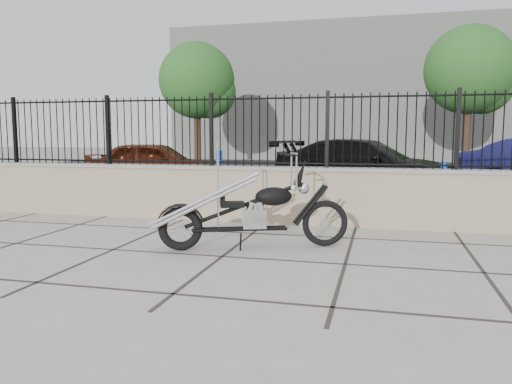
{
  "coord_description": "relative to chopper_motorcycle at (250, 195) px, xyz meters",
  "views": [
    {
      "loc": [
        1.88,
        -5.74,
        1.51
      ],
      "look_at": [
        0.23,
        0.81,
        0.72
      ],
      "focal_mm": 35.0,
      "sensor_mm": 36.0,
      "label": 1
    }
  ],
  "objects": [
    {
      "name": "ground_plane",
      "position": [
        -0.23,
        -0.51,
        -0.72
      ],
      "size": [
        90.0,
        90.0,
        0.0
      ],
      "primitive_type": "plane",
      "color": "#99968E",
      "rests_on": "ground"
    },
    {
      "name": "iron_fence",
      "position": [
        -0.23,
        1.99,
        0.84
      ],
      "size": [
        14.0,
        0.08,
        1.2
      ],
      "primitive_type": "cube",
      "color": "black",
      "rests_on": "retaining_wall"
    },
    {
      "name": "car_red",
      "position": [
        -4.59,
        6.75,
        -0.06
      ],
      "size": [
        4.05,
        2.09,
        1.32
      ],
      "primitive_type": "imported",
      "rotation": [
        0.0,
        0.0,
        1.71
      ],
      "color": "#48180A",
      "rests_on": "parking_lot"
    },
    {
      "name": "bollard_a",
      "position": [
        -1.86,
        4.3,
        -0.15
      ],
      "size": [
        0.15,
        0.15,
        1.14
      ],
      "primitive_type": "cylinder",
      "rotation": [
        0.0,
        0.0,
        -0.12
      ],
      "color": "#0D38CF",
      "rests_on": "ground_plane"
    },
    {
      "name": "background_building",
      "position": [
        -0.23,
        25.99,
        3.28
      ],
      "size": [
        22.0,
        6.0,
        8.0
      ],
      "primitive_type": "cube",
      "color": "beige",
      "rests_on": "ground_plane"
    },
    {
      "name": "parking_lot",
      "position": [
        -0.23,
        11.99,
        -0.72
      ],
      "size": [
        30.0,
        30.0,
        0.0
      ],
      "primitive_type": "plane",
      "color": "black",
      "rests_on": "ground"
    },
    {
      "name": "chopper_motorcycle",
      "position": [
        0.0,
        0.0,
        0.0
      ],
      "size": [
        2.39,
        1.26,
        1.44
      ],
      "primitive_type": null,
      "rotation": [
        0.0,
        0.0,
        0.37
      ],
      "color": "black",
      "rests_on": "ground_plane"
    },
    {
      "name": "tree_left",
      "position": [
        -6.71,
        15.7,
        3.38
      ],
      "size": [
        3.47,
        3.47,
        5.86
      ],
      "rotation": [
        0.0,
        0.0,
        0.43
      ],
      "color": "#382619",
      "rests_on": "ground_plane"
    },
    {
      "name": "bollard_b",
      "position": [
        2.8,
        3.77,
        -0.23
      ],
      "size": [
        0.14,
        0.14,
        0.99
      ],
      "primitive_type": "cylinder",
      "rotation": [
        0.0,
        0.0,
        -0.21
      ],
      "color": "#0B3CB0",
      "rests_on": "ground_plane"
    },
    {
      "name": "tree_right",
      "position": [
        5.07,
        16.44,
        3.61
      ],
      "size": [
        3.67,
        3.67,
        6.19
      ],
      "rotation": [
        0.0,
        0.0,
        -0.37
      ],
      "color": "#382619",
      "rests_on": "ground_plane"
    },
    {
      "name": "car_black",
      "position": [
        1.25,
        6.76,
        -0.03
      ],
      "size": [
        5.1,
        3.13,
        1.38
      ],
      "primitive_type": "imported",
      "rotation": [
        0.0,
        0.0,
        1.3
      ],
      "color": "black",
      "rests_on": "parking_lot"
    },
    {
      "name": "retaining_wall",
      "position": [
        -0.23,
        1.99,
        -0.24
      ],
      "size": [
        14.0,
        0.36,
        0.96
      ],
      "primitive_type": "cube",
      "color": "gray",
      "rests_on": "ground_plane"
    }
  ]
}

